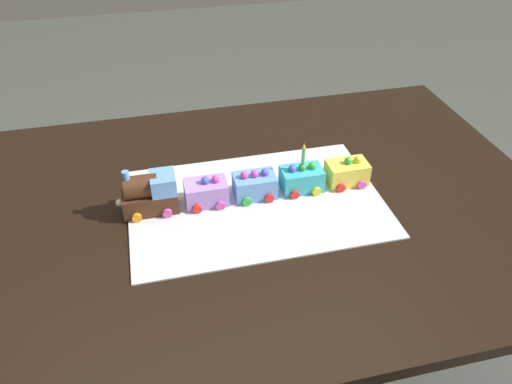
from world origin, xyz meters
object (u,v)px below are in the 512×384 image
dining_table (262,234)px  cake_locomotive (150,194)px  cake_car_tanker_turquoise (302,179)px  cake_car_gondola_lemon (347,172)px  cake_car_hopper_sky_blue (255,185)px  cake_car_flatbed_lavender (206,192)px  birthday_candle (304,154)px

dining_table → cake_locomotive: (-0.26, 0.02, 0.16)m
cake_locomotive → cake_car_tanker_turquoise: bearing=0.0°
cake_car_gondola_lemon → cake_locomotive: bearing=180.0°
cake_car_tanker_turquoise → cake_car_gondola_lemon: bearing=-0.0°
dining_table → cake_locomotive: cake_locomotive is taller
cake_car_hopper_sky_blue → cake_car_gondola_lemon: (0.24, -0.00, -0.00)m
cake_car_flatbed_lavender → birthday_candle: (0.24, -0.00, 0.07)m
cake_car_tanker_turquoise → cake_locomotive: bearing=180.0°
cake_car_tanker_turquoise → cake_car_gondola_lemon: same height
dining_table → cake_locomotive: size_ratio=10.00×
cake_locomotive → cake_car_gondola_lemon: (0.48, -0.00, -0.02)m
cake_car_gondola_lemon → dining_table: bearing=-174.3°
cake_locomotive → cake_car_flatbed_lavender: bearing=-0.0°
cake_car_flatbed_lavender → cake_car_gondola_lemon: size_ratio=1.00×
dining_table → birthday_candle: (0.11, 0.02, 0.21)m
cake_car_hopper_sky_blue → cake_car_flatbed_lavender: bearing=-180.0°
cake_locomotive → cake_car_hopper_sky_blue: 0.25m
dining_table → cake_car_hopper_sky_blue: bearing=119.7°
dining_table → cake_car_flatbed_lavender: (-0.13, 0.02, 0.14)m
cake_car_tanker_turquoise → birthday_candle: bearing=-0.0°
cake_locomotive → cake_car_gondola_lemon: cake_locomotive is taller
cake_car_flatbed_lavender → dining_table: bearing=-9.7°
cake_car_gondola_lemon → birthday_candle: birthday_candle is taller
cake_car_flatbed_lavender → cake_car_gondola_lemon: same height
cake_car_hopper_sky_blue → cake_car_gondola_lemon: size_ratio=1.00×
cake_locomotive → birthday_candle: (0.37, -0.00, 0.05)m
dining_table → cake_car_flatbed_lavender: bearing=170.3°
cake_car_flatbed_lavender → birthday_candle: birthday_candle is taller
dining_table → cake_car_flatbed_lavender: 0.19m
cake_car_tanker_turquoise → birthday_candle: (0.00, -0.00, 0.07)m
cake_car_flatbed_lavender → cake_car_tanker_turquoise: same height
cake_locomotive → cake_car_tanker_turquoise: cake_locomotive is taller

